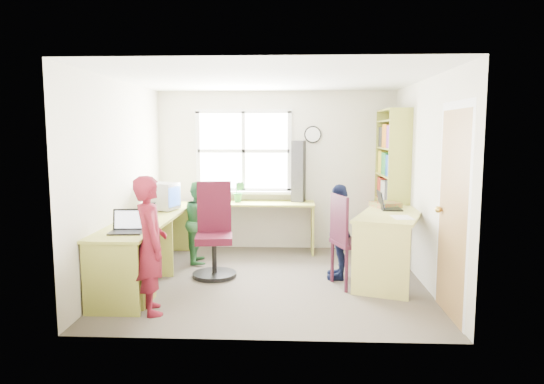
% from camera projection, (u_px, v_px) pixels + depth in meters
% --- Properties ---
extents(room, '(3.64, 3.44, 2.44)m').
position_uv_depth(room, '(272.00, 180.00, 5.82)').
color(room, '#4D463D').
rests_on(room, ground).
extents(l_desk, '(2.38, 2.95, 0.75)m').
position_uv_depth(l_desk, '(157.00, 248.00, 5.59)').
color(l_desk, '#B0B448').
rests_on(l_desk, ground).
extents(right_desk, '(1.11, 1.58, 0.83)m').
position_uv_depth(right_desk, '(391.00, 231.00, 5.83)').
color(right_desk, '#D4CF6A').
rests_on(right_desk, ground).
extents(bookshelf, '(0.30, 1.02, 2.10)m').
position_uv_depth(bookshelf, '(391.00, 188.00, 6.85)').
color(bookshelf, '#B0B448').
rests_on(bookshelf, ground).
extents(swivel_chair, '(0.61, 0.61, 1.17)m').
position_uv_depth(swivel_chair, '(214.00, 236.00, 6.04)').
color(swivel_chair, black).
rests_on(swivel_chair, ground).
extents(wooden_chair, '(0.59, 0.59, 1.08)m').
position_uv_depth(wooden_chair, '(349.00, 237.00, 5.59)').
color(wooden_chair, '#431628').
rests_on(wooden_chair, ground).
extents(crt_monitor, '(0.44, 0.42, 0.36)m').
position_uv_depth(crt_monitor, '(162.00, 196.00, 6.46)').
color(crt_monitor, '#9E9DA2').
rests_on(crt_monitor, l_desk).
extents(laptop_left, '(0.36, 0.31, 0.23)m').
position_uv_depth(laptop_left, '(128.00, 227.00, 5.05)').
color(laptop_left, black).
rests_on(laptop_left, l_desk).
extents(laptop_right, '(0.28, 0.34, 0.23)m').
position_uv_depth(laptop_right, '(387.00, 205.00, 6.03)').
color(laptop_right, black).
rests_on(laptop_right, right_desk).
extents(speaker_a, '(0.09, 0.09, 0.17)m').
position_uv_depth(speaker_a, '(152.00, 209.00, 6.03)').
color(speaker_a, black).
rests_on(speaker_a, l_desk).
extents(speaker_b, '(0.11, 0.11, 0.18)m').
position_uv_depth(speaker_b, '(167.00, 202.00, 6.60)').
color(speaker_b, black).
rests_on(speaker_b, l_desk).
extents(cd_tower, '(0.22, 0.21, 0.91)m').
position_uv_depth(cd_tower, '(299.00, 171.00, 7.21)').
color(cd_tower, black).
rests_on(cd_tower, l_desk).
extents(game_box, '(0.40, 0.40, 0.06)m').
position_uv_depth(game_box, '(385.00, 204.00, 6.23)').
color(game_box, red).
rests_on(game_box, right_desk).
extents(paper_a, '(0.24, 0.31, 0.00)m').
position_uv_depth(paper_a, '(137.00, 223.00, 5.57)').
color(paper_a, silver).
rests_on(paper_a, l_desk).
extents(paper_b, '(0.23, 0.31, 0.00)m').
position_uv_depth(paper_b, '(402.00, 217.00, 5.46)').
color(paper_b, silver).
rests_on(paper_b, right_desk).
extents(potted_plant, '(0.19, 0.17, 0.31)m').
position_uv_depth(potted_plant, '(239.00, 192.00, 7.18)').
color(potted_plant, '#338041').
rests_on(potted_plant, l_desk).
extents(person_red, '(0.51, 0.59, 1.37)m').
position_uv_depth(person_red, '(150.00, 245.00, 4.76)').
color(person_red, maroon).
rests_on(person_red, ground).
extents(person_green, '(0.51, 0.61, 1.13)m').
position_uv_depth(person_green, '(201.00, 222.00, 6.65)').
color(person_green, '#2F773A').
rests_on(person_green, ground).
extents(person_navy, '(0.34, 0.70, 1.16)m').
position_uv_depth(person_navy, '(339.00, 231.00, 5.91)').
color(person_navy, '#151C41').
rests_on(person_navy, ground).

